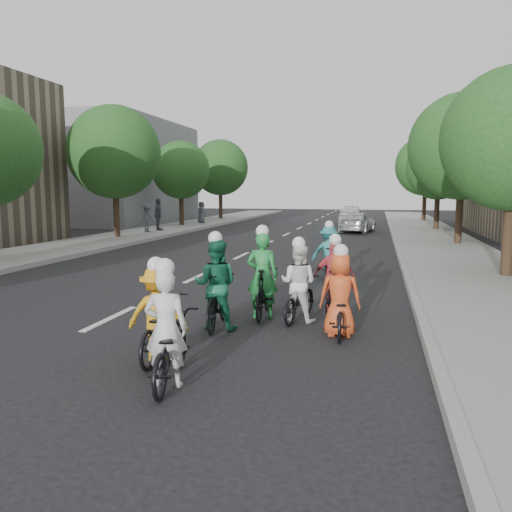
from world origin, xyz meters
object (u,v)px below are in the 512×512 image
at_px(cyclist_5, 263,286).
at_px(follow_car_trail, 351,214).
at_px(cyclist_4, 340,304).
at_px(cyclist_6, 299,291).
at_px(spectator_2, 201,212).
at_px(follow_car_lead, 358,222).
at_px(cyclist_2, 159,322).
at_px(cyclist_7, 329,256).
at_px(cyclist_1, 217,292).
at_px(spectator_0, 147,218).
at_px(cyclist_3, 334,284).
at_px(spectator_1, 158,214).
at_px(cyclist_0, 169,343).

height_order(cyclist_5, follow_car_trail, cyclist_5).
xyz_separation_m(cyclist_4, cyclist_6, (-0.87, 0.84, 0.02)).
bearing_deg(spectator_2, follow_car_lead, -84.89).
bearing_deg(cyclist_2, cyclist_6, -127.35).
bearing_deg(cyclist_7, cyclist_2, 79.53).
height_order(cyclist_4, cyclist_5, cyclist_5).
bearing_deg(cyclist_1, cyclist_4, 176.78).
relative_size(cyclist_6, follow_car_trail, 0.39).
distance_m(cyclist_1, spectator_2, 28.39).
height_order(cyclist_2, cyclist_6, cyclist_6).
distance_m(follow_car_trail, spectator_0, 16.64).
height_order(cyclist_3, spectator_0, spectator_0).
bearing_deg(cyclist_1, cyclist_7, -110.21).
xyz_separation_m(cyclist_2, cyclist_6, (1.72, 2.76, 0.01)).
relative_size(cyclist_1, spectator_1, 0.95).
bearing_deg(cyclist_4, cyclist_2, 33.63).
height_order(cyclist_4, cyclist_7, cyclist_7).
bearing_deg(follow_car_trail, cyclist_4, 91.56).
xyz_separation_m(spectator_0, spectator_1, (0.12, 1.24, 0.15)).
distance_m(cyclist_3, cyclist_4, 1.69).
distance_m(cyclist_3, spectator_1, 21.39).
relative_size(cyclist_3, spectator_2, 1.06).
bearing_deg(cyclist_3, cyclist_5, 37.52).
bearing_deg(follow_car_lead, cyclist_3, 100.57).
bearing_deg(cyclist_4, cyclist_1, -0.12).
xyz_separation_m(cyclist_1, cyclist_2, (-0.33, -1.81, -0.11)).
relative_size(cyclist_2, cyclist_4, 1.10).
relative_size(cyclist_6, cyclist_7, 1.00).
height_order(follow_car_trail, spectator_0, spectator_0).
bearing_deg(cyclist_6, cyclist_3, -116.27).
height_order(cyclist_6, spectator_0, spectator_0).
height_order(follow_car_lead, spectator_2, spectator_2).
xyz_separation_m(cyclist_0, cyclist_5, (0.43, 3.71, 0.10)).
height_order(cyclist_1, spectator_0, cyclist_1).
distance_m(cyclist_1, cyclist_6, 1.68).
bearing_deg(cyclist_6, cyclist_7, -80.37).
bearing_deg(cyclist_2, spectator_1, -70.69).
bearing_deg(cyclist_2, spectator_2, -76.75).
bearing_deg(spectator_0, follow_car_lead, -54.69).
relative_size(cyclist_5, follow_car_trail, 0.43).
height_order(cyclist_2, cyclist_4, cyclist_4).
bearing_deg(spectator_0, spectator_1, 8.82).
bearing_deg(spectator_0, cyclist_3, -129.08).
bearing_deg(follow_car_trail, cyclist_2, 86.83).
xyz_separation_m(cyclist_0, spectator_0, (-10.43, 20.87, 0.41)).
bearing_deg(follow_car_lead, follow_car_trail, -74.29).
bearing_deg(cyclist_1, cyclist_5, -128.78).
bearing_deg(spectator_2, cyclist_6, -132.76).
distance_m(cyclist_5, spectator_1, 21.31).
height_order(follow_car_trail, spectator_2, spectator_2).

